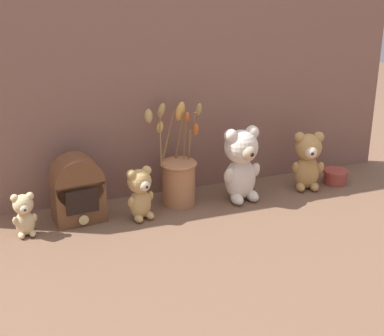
{
  "coord_description": "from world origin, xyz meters",
  "views": [
    {
      "loc": [
        -0.59,
        -1.6,
        0.82
      ],
      "look_at": [
        0.0,
        0.02,
        0.13
      ],
      "focal_mm": 55.0,
      "sensor_mm": 36.0,
      "label": 1
    }
  ],
  "objects_px": {
    "teddy_bear_tiny": "(24,214)",
    "flower_vase": "(178,175)",
    "teddy_bear_large": "(241,163)",
    "teddy_bear_medium": "(308,159)",
    "vintage_radio": "(78,190)",
    "teddy_bear_small": "(140,192)",
    "decorative_tin_tall": "(335,176)"
  },
  "relations": [
    {
      "from": "vintage_radio",
      "to": "decorative_tin_tall",
      "type": "height_order",
      "value": "vintage_radio"
    },
    {
      "from": "teddy_bear_medium",
      "to": "decorative_tin_tall",
      "type": "distance_m",
      "value": 0.14
    },
    {
      "from": "teddy_bear_large",
      "to": "flower_vase",
      "type": "height_order",
      "value": "flower_vase"
    },
    {
      "from": "teddy_bear_large",
      "to": "teddy_bear_small",
      "type": "height_order",
      "value": "teddy_bear_large"
    },
    {
      "from": "teddy_bear_tiny",
      "to": "vintage_radio",
      "type": "bearing_deg",
      "value": 14.49
    },
    {
      "from": "teddy_bear_medium",
      "to": "vintage_radio",
      "type": "xyz_separation_m",
      "value": [
        -0.78,
        0.02,
        -0.0
      ]
    },
    {
      "from": "teddy_bear_medium",
      "to": "decorative_tin_tall",
      "type": "relative_size",
      "value": 2.38
    },
    {
      "from": "teddy_bear_tiny",
      "to": "decorative_tin_tall",
      "type": "bearing_deg",
      "value": 1.37
    },
    {
      "from": "teddy_bear_tiny",
      "to": "teddy_bear_large",
      "type": "bearing_deg",
      "value": 1.22
    },
    {
      "from": "teddy_bear_large",
      "to": "teddy_bear_tiny",
      "type": "height_order",
      "value": "teddy_bear_large"
    },
    {
      "from": "teddy_bear_large",
      "to": "teddy_bear_small",
      "type": "distance_m",
      "value": 0.35
    },
    {
      "from": "vintage_radio",
      "to": "teddy_bear_medium",
      "type": "bearing_deg",
      "value": -1.54
    },
    {
      "from": "teddy_bear_medium",
      "to": "teddy_bear_tiny",
      "type": "bearing_deg",
      "value": -178.7
    },
    {
      "from": "teddy_bear_large",
      "to": "teddy_bear_medium",
      "type": "bearing_deg",
      "value": 1.51
    },
    {
      "from": "teddy_bear_large",
      "to": "flower_vase",
      "type": "bearing_deg",
      "value": 168.13
    },
    {
      "from": "teddy_bear_tiny",
      "to": "decorative_tin_tall",
      "type": "relative_size",
      "value": 1.56
    },
    {
      "from": "teddy_bear_medium",
      "to": "flower_vase",
      "type": "bearing_deg",
      "value": 175.49
    },
    {
      "from": "teddy_bear_tiny",
      "to": "vintage_radio",
      "type": "relative_size",
      "value": 0.63
    },
    {
      "from": "teddy_bear_medium",
      "to": "teddy_bear_small",
      "type": "bearing_deg",
      "value": -177.17
    },
    {
      "from": "teddy_bear_large",
      "to": "vintage_radio",
      "type": "distance_m",
      "value": 0.53
    },
    {
      "from": "teddy_bear_tiny",
      "to": "flower_vase",
      "type": "relative_size",
      "value": 0.4
    },
    {
      "from": "teddy_bear_large",
      "to": "flower_vase",
      "type": "distance_m",
      "value": 0.21
    },
    {
      "from": "teddy_bear_small",
      "to": "decorative_tin_tall",
      "type": "height_order",
      "value": "teddy_bear_small"
    },
    {
      "from": "teddy_bear_large",
      "to": "flower_vase",
      "type": "xyz_separation_m",
      "value": [
        -0.2,
        0.04,
        -0.03
      ]
    },
    {
      "from": "vintage_radio",
      "to": "teddy_bear_tiny",
      "type": "bearing_deg",
      "value": -165.51
    },
    {
      "from": "flower_vase",
      "to": "decorative_tin_tall",
      "type": "relative_size",
      "value": 3.9
    },
    {
      "from": "decorative_tin_tall",
      "to": "teddy_bear_tiny",
      "type": "bearing_deg",
      "value": -178.63
    },
    {
      "from": "vintage_radio",
      "to": "teddy_bear_large",
      "type": "bearing_deg",
      "value": -3.0
    },
    {
      "from": "teddy_bear_small",
      "to": "vintage_radio",
      "type": "bearing_deg",
      "value": 164.37
    },
    {
      "from": "teddy_bear_large",
      "to": "flower_vase",
      "type": "relative_size",
      "value": 0.75
    },
    {
      "from": "teddy_bear_medium",
      "to": "vintage_radio",
      "type": "bearing_deg",
      "value": 178.46
    },
    {
      "from": "vintage_radio",
      "to": "decorative_tin_tall",
      "type": "xyz_separation_m",
      "value": [
        0.9,
        -0.02,
        -0.08
      ]
    }
  ]
}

